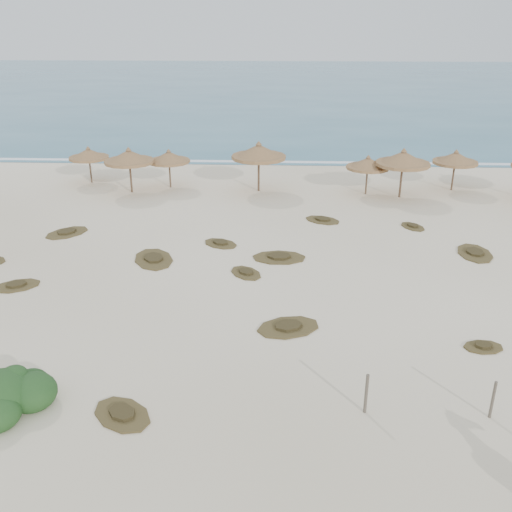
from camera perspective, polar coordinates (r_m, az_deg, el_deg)
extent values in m
plane|color=#FCECCF|center=(19.25, 0.37, -9.26)|extent=(160.00, 160.00, 0.00)
cube|color=#285D78|center=(91.84, 2.22, 16.62)|extent=(200.00, 100.00, 0.01)
cube|color=white|center=(43.50, 1.69, 9.38)|extent=(70.00, 0.60, 0.01)
cylinder|color=brown|center=(39.37, -16.24, 8.35)|extent=(0.10, 0.10, 1.80)
cylinder|color=olive|center=(39.19, -16.36, 9.41)|extent=(2.93, 2.93, 0.15)
cone|color=olive|center=(39.13, -16.40, 9.81)|extent=(2.83, 2.83, 0.64)
cone|color=olive|center=(39.05, -16.47, 10.36)|extent=(0.31, 0.31, 0.19)
cylinder|color=brown|center=(36.45, -12.43, 7.86)|extent=(0.12, 0.12, 2.13)
cylinder|color=olive|center=(36.24, -12.55, 9.21)|extent=(3.08, 3.08, 0.18)
cone|color=olive|center=(36.16, -12.60, 9.73)|extent=(2.98, 2.98, 0.76)
cone|color=olive|center=(36.06, -12.66, 10.43)|extent=(0.37, 0.37, 0.22)
cylinder|color=brown|center=(37.14, -8.61, 8.20)|extent=(0.11, 0.11, 1.86)
cylinder|color=olive|center=(36.96, -8.68, 9.36)|extent=(3.49, 3.49, 0.16)
cone|color=olive|center=(36.89, -8.71, 9.80)|extent=(3.37, 3.37, 0.66)
cone|color=olive|center=(36.80, -8.75, 10.40)|extent=(0.32, 0.32, 0.19)
cylinder|color=brown|center=(35.87, 0.27, 8.35)|extent=(0.13, 0.13, 2.36)
cylinder|color=olive|center=(35.63, 0.27, 9.87)|extent=(4.33, 4.33, 0.20)
cone|color=olive|center=(35.55, 0.27, 10.45)|extent=(4.18, 4.18, 0.84)
cone|color=olive|center=(35.44, 0.27, 11.25)|extent=(0.40, 0.40, 0.25)
cylinder|color=brown|center=(35.92, 11.00, 7.51)|extent=(0.10, 0.10, 1.83)
cylinder|color=olive|center=(35.73, 11.09, 8.69)|extent=(3.40, 3.40, 0.16)
cone|color=olive|center=(35.66, 11.13, 9.13)|extent=(3.29, 3.29, 0.66)
cone|color=olive|center=(35.57, 11.18, 9.75)|extent=(0.31, 0.31, 0.19)
cylinder|color=brown|center=(35.68, 14.31, 7.47)|extent=(0.13, 0.13, 2.26)
cylinder|color=olive|center=(35.45, 14.46, 8.92)|extent=(4.22, 4.22, 0.19)
cone|color=olive|center=(35.37, 14.51, 9.48)|extent=(4.08, 4.08, 0.81)
cone|color=olive|center=(35.26, 14.59, 10.24)|extent=(0.39, 0.39, 0.24)
cylinder|color=brown|center=(38.19, 19.12, 7.67)|extent=(0.11, 0.11, 1.94)
cylinder|color=olive|center=(38.00, 19.28, 8.84)|extent=(3.34, 3.34, 0.17)
cone|color=olive|center=(37.94, 19.34, 9.28)|extent=(3.23, 3.23, 0.69)
cone|color=olive|center=(37.85, 19.43, 9.89)|extent=(0.33, 0.33, 0.20)
cylinder|color=brown|center=(16.48, 10.97, -13.37)|extent=(0.10, 0.10, 1.25)
cylinder|color=brown|center=(17.30, 22.59, -13.13)|extent=(0.11, 0.11, 1.17)
ellipsoid|color=#274E21|center=(17.90, -24.26, -12.52)|extent=(1.77, 1.77, 1.33)
ellipsoid|color=#274E21|center=(17.81, -21.50, -12.55)|extent=(1.41, 1.41, 1.06)
ellipsoid|color=#274E21|center=(18.36, -21.60, -11.76)|extent=(1.06, 1.06, 0.80)
ellipsoid|color=#274E21|center=(17.94, -23.05, -11.01)|extent=(0.80, 0.80, 0.60)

